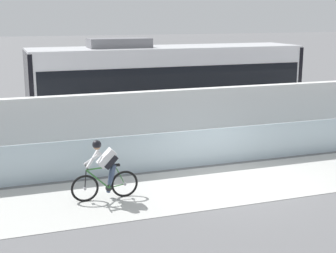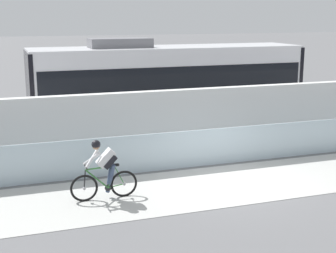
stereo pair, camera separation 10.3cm
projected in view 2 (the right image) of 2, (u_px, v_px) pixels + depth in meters
ground_plane at (233, 183)px, 14.14m from camera, size 200.00×200.00×0.00m
bike_path_deck at (233, 183)px, 14.14m from camera, size 32.00×3.20×0.01m
glass_parapet at (208, 147)px, 15.71m from camera, size 32.00×0.05×1.18m
concrete_barrier_wall at (187, 120)px, 17.25m from camera, size 32.00×0.36×2.20m
tram_rail_near at (164, 135)px, 19.78m from camera, size 32.00×0.08×0.01m
tram_rail_far at (154, 127)px, 21.11m from camera, size 32.00×0.08×0.01m
tram at (168, 85)px, 20.15m from camera, size 11.06×2.54×3.81m
cyclist_on_bike at (104, 170)px, 12.77m from camera, size 1.77×0.58×1.61m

